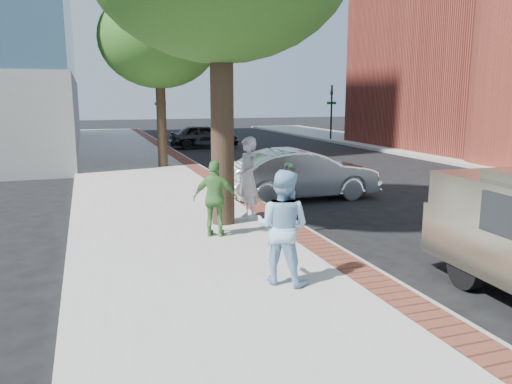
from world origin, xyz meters
name	(u,v)px	position (x,y,z in m)	size (l,w,h in m)	color
ground	(277,250)	(0.00, 0.00, 0.00)	(120.00, 120.00, 0.00)	black
sidewalk	(151,185)	(-1.50, 8.00, 0.07)	(5.00, 60.00, 0.15)	#9E9991
brick_strip	(214,179)	(0.70, 8.00, 0.15)	(0.60, 60.00, 0.01)	brown
curb	(223,181)	(1.05, 8.00, 0.07)	(0.10, 60.00, 0.15)	gray
signal_near	(161,110)	(0.90, 22.00, 2.25)	(0.70, 0.15, 3.80)	black
signal_far	(331,108)	(12.50, 22.00, 2.25)	(0.70, 0.15, 3.80)	black
tree_far	(159,39)	(-0.50, 12.00, 5.30)	(4.80, 4.80, 7.14)	black
parking_meter	(289,182)	(0.63, 0.93, 1.21)	(0.12, 0.32, 1.47)	gray
person_gray	(248,178)	(0.09, 2.17, 1.13)	(0.71, 0.47, 1.96)	#B1B1B7
person_officer	(283,227)	(-0.71, -2.04, 1.05)	(0.87, 0.68, 1.80)	#96C6E8
person_green	(215,199)	(-1.04, 0.89, 0.95)	(0.94, 0.39, 1.60)	#4E8F41
sedan_silver	(302,174)	(2.52, 4.48, 0.75)	(1.59, 4.57, 1.51)	silver
bg_car	(204,136)	(3.19, 20.30, 0.70)	(1.66, 4.13, 1.41)	black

